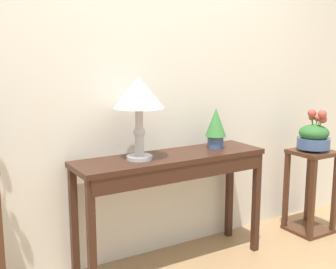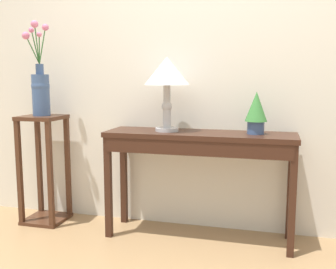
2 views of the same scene
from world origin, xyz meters
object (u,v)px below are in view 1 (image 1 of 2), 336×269
Objects in this scene: console_table at (173,172)px; planter_bowl_wide_right at (314,136)px; pedestal_stand_right at (310,191)px; potted_plant_on_console at (216,126)px; table_lamp at (139,97)px.

planter_bowl_wide_right is at bearing -4.19° from console_table.
console_table is 1.95× the size of pedestal_stand_right.
table_lamp is at bearing -178.16° from potted_plant_on_console.
pedestal_stand_right is (1.50, -0.11, -0.83)m from table_lamp.
potted_plant_on_console is at bearing 171.30° from pedestal_stand_right.
potted_plant_on_console is at bearing 1.84° from table_lamp.
pedestal_stand_right is at bearing 121.25° from planter_bowl_wide_right.
console_table is at bearing 175.88° from pedestal_stand_right.
potted_plant_on_console is (0.38, 0.04, 0.27)m from console_table.
table_lamp is 1.55m from planter_bowl_wide_right.
pedestal_stand_right is 2.03× the size of planter_bowl_wide_right.
table_lamp is at bearing 174.41° from console_table.
planter_bowl_wide_right reaches higher than pedestal_stand_right.
pedestal_stand_right is 0.46m from planter_bowl_wide_right.
planter_bowl_wide_right reaches higher than console_table.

